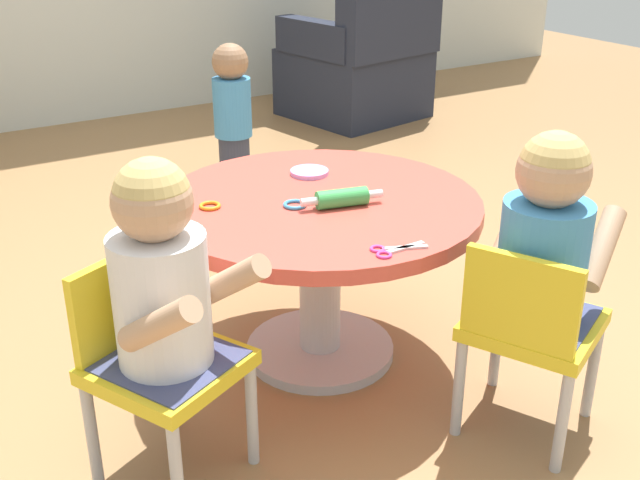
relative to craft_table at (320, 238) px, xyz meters
name	(u,v)px	position (x,y,z in m)	size (l,w,h in m)	color
ground_plane	(320,353)	(0.00, 0.00, -0.38)	(10.00, 10.00, 0.00)	#9E7247
craft_table	(320,238)	(0.00, 0.00, 0.00)	(0.89, 0.89, 0.50)	silver
child_chair_left	(156,359)	(-0.58, -0.24, -0.07)	(0.40, 0.40, 0.54)	#B7B7BC
seated_child_left	(161,274)	(-0.56, -0.27, 0.15)	(0.39, 0.43, 0.51)	#3F4772
child_chair_right	(529,328)	(0.24, -0.58, -0.07)	(0.40, 0.40, 0.54)	#B7B7BC
seated_child_right	(546,237)	(0.28, -0.56, 0.15)	(0.43, 0.39, 0.51)	#3F4772
armchair_dark	(360,66)	(1.61, 2.15, -0.07)	(0.81, 0.83, 0.85)	#232838
toddler_standing	(233,114)	(0.40, 1.40, -0.02)	(0.17, 0.17, 0.67)	#33384C
rolling_pin	(342,198)	(0.02, -0.08, 0.14)	(0.23, 0.08, 0.05)	green
craft_scissors	(391,250)	(-0.04, -0.38, 0.12)	(0.14, 0.08, 0.01)	silver
playdough_blob_0	(309,172)	(0.08, 0.19, 0.12)	(0.11, 0.11, 0.01)	#CC99E5
cookie_cutter_0	(295,204)	(-0.09, -0.01, 0.12)	(0.06, 0.06, 0.01)	#3F99D8
cookie_cutter_1	(210,206)	(-0.28, 0.10, 0.12)	(0.06, 0.06, 0.01)	orange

